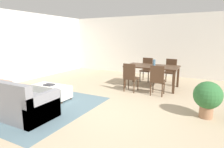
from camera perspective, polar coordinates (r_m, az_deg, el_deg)
The scene contains 14 objects.
ground_plane at distance 4.41m, azimuth -2.11°, elevation -11.87°, with size 10.80×10.80×0.00m, color tan.
wall_back at distance 8.77m, azimuth 14.30°, elevation 8.43°, with size 9.00×0.12×2.70m, color silver.
wall_left at distance 7.66m, azimuth -31.07°, elevation 6.81°, with size 0.12×11.00×2.70m, color silver.
area_rug at distance 5.29m, azimuth -22.76°, elevation -8.71°, with size 3.00×2.80×0.01m, color slate.
couch at distance 4.87m, azimuth -29.18°, elevation -7.39°, with size 2.22×0.86×0.86m.
ottoman_table at distance 5.58m, azimuth -17.97°, elevation -4.94°, with size 1.13×0.48×0.40m.
dining_table at distance 6.57m, azimuth 12.11°, elevation 1.77°, with size 1.77×0.99×0.76m.
dining_chair_near_left at distance 5.93m, azimuth 5.62°, elevation -0.58°, with size 0.41×0.41×0.92m.
dining_chair_near_right at distance 5.67m, azimuth 13.75°, elevation -1.41°, with size 0.42×0.42×0.92m.
dining_chair_far_left at distance 7.52m, azimuth 10.59°, elevation 1.80°, with size 0.42×0.42×0.92m.
dining_chair_far_right at distance 7.35m, azimuth 17.47°, elevation 1.25°, with size 0.43×0.43×0.92m.
vase_centerpiece at distance 6.53m, azimuth 12.78°, elevation 3.39°, with size 0.09×0.09×0.22m, color slate.
book_on_ottoman at distance 5.53m, azimuth -18.75°, elevation -3.14°, with size 0.26×0.20×0.03m, color #333338.
potted_plant at distance 4.51m, azimuth 27.28°, elevation -6.18°, with size 0.59×0.59×0.81m.
Camera 1 is at (2.01, -3.52, 1.73)m, focal length 29.80 mm.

